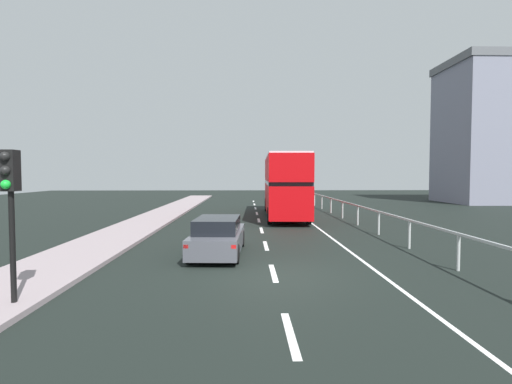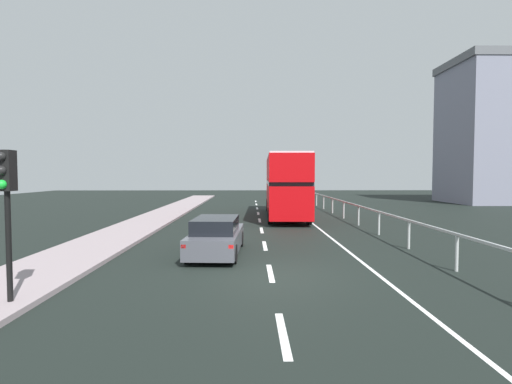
# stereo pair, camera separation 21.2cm
# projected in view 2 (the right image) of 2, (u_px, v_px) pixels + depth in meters

# --- Properties ---
(ground_plane) EXTENTS (73.91, 120.00, 0.10)m
(ground_plane) POSITION_uv_depth(u_px,v_px,m) (271.00, 276.00, 11.26)
(ground_plane) COLOR black
(near_sidewalk_kerb) EXTENTS (2.88, 80.00, 0.14)m
(near_sidewalk_kerb) POSITION_uv_depth(u_px,v_px,m) (38.00, 273.00, 11.15)
(near_sidewalk_kerb) COLOR gray
(near_sidewalk_kerb) RESTS_ON ground
(lane_paint_markings) EXTENTS (3.31, 46.00, 0.01)m
(lane_paint_markings) POSITION_uv_depth(u_px,v_px,m) (297.00, 230.00, 20.23)
(lane_paint_markings) COLOR silver
(lane_paint_markings) RESTS_ON ground
(bridge_side_railing) EXTENTS (0.10, 42.00, 1.18)m
(bridge_side_railing) POSITION_uv_depth(u_px,v_px,m) (368.00, 212.00, 20.29)
(bridge_side_railing) COLOR #B2B7B6
(bridge_side_railing) RESTS_ON ground
(double_decker_bus_red) EXTENTS (2.89, 11.33, 4.27)m
(double_decker_bus_red) POSITION_uv_depth(u_px,v_px,m) (286.00, 184.00, 26.50)
(double_decker_bus_red) COLOR red
(double_decker_bus_red) RESTS_ON ground
(hatchback_car_near) EXTENTS (1.93, 4.49, 1.39)m
(hatchback_car_near) POSITION_uv_depth(u_px,v_px,m) (216.00, 236.00, 14.06)
(hatchback_car_near) COLOR #4C4E56
(hatchback_car_near) RESTS_ON ground
(traffic_signal_pole) EXTENTS (0.30, 0.42, 3.36)m
(traffic_signal_pole) POSITION_uv_depth(u_px,v_px,m) (6.00, 188.00, 8.30)
(traffic_signal_pole) COLOR black
(traffic_signal_pole) RESTS_ON near_sidewalk_kerb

